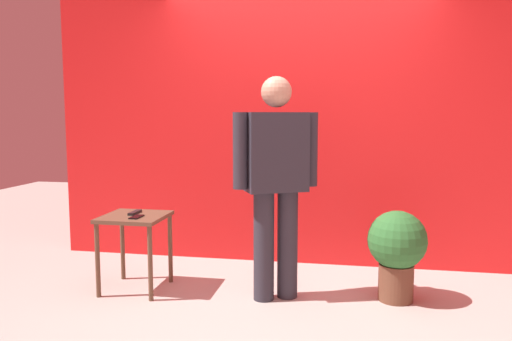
{
  "coord_description": "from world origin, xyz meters",
  "views": [
    {
      "loc": [
        0.43,
        -3.33,
        1.39
      ],
      "look_at": [
        -0.28,
        0.55,
        0.95
      ],
      "focal_mm": 34.39,
      "sensor_mm": 36.0,
      "label": 1
    }
  ],
  "objects_px": {
    "standing_person": "(276,176)",
    "tv_remote": "(135,213)",
    "potted_plant": "(397,248)",
    "cell_phone": "(136,217)",
    "side_table": "(135,228)"
  },
  "relations": [
    {
      "from": "tv_remote",
      "to": "potted_plant",
      "type": "bearing_deg",
      "value": 3.7
    },
    {
      "from": "standing_person",
      "to": "tv_remote",
      "type": "relative_size",
      "value": 9.88
    },
    {
      "from": "side_table",
      "to": "tv_remote",
      "type": "distance_m",
      "value": 0.13
    },
    {
      "from": "standing_person",
      "to": "tv_remote",
      "type": "distance_m",
      "value": 1.2
    },
    {
      "from": "side_table",
      "to": "tv_remote",
      "type": "bearing_deg",
      "value": 110.55
    },
    {
      "from": "standing_person",
      "to": "side_table",
      "type": "height_order",
      "value": "standing_person"
    },
    {
      "from": "side_table",
      "to": "tv_remote",
      "type": "xyz_separation_m",
      "value": [
        -0.02,
        0.05,
        0.11
      ]
    },
    {
      "from": "cell_phone",
      "to": "tv_remote",
      "type": "relative_size",
      "value": 0.85
    },
    {
      "from": "standing_person",
      "to": "tv_remote",
      "type": "height_order",
      "value": "standing_person"
    },
    {
      "from": "cell_phone",
      "to": "tv_remote",
      "type": "height_order",
      "value": "tv_remote"
    },
    {
      "from": "tv_remote",
      "to": "side_table",
      "type": "bearing_deg",
      "value": -67.99
    },
    {
      "from": "standing_person",
      "to": "potted_plant",
      "type": "bearing_deg",
      "value": 7.3
    },
    {
      "from": "cell_phone",
      "to": "tv_remote",
      "type": "distance_m",
      "value": 0.16
    },
    {
      "from": "tv_remote",
      "to": "standing_person",
      "type": "bearing_deg",
      "value": -0.29
    },
    {
      "from": "potted_plant",
      "to": "standing_person",
      "type": "bearing_deg",
      "value": -172.7
    }
  ]
}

